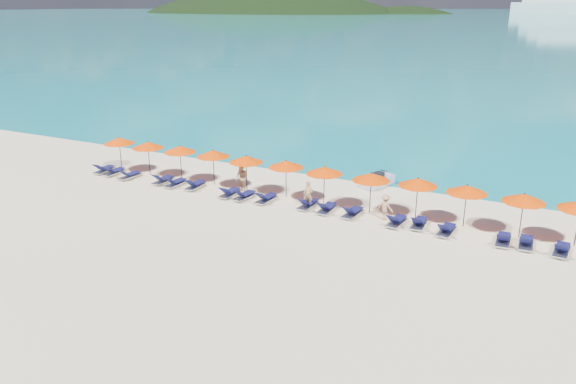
% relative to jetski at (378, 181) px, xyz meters
% --- Properties ---
extents(ground, '(1400.00, 1400.00, 0.00)m').
position_rel_jetski_xyz_m(ground, '(-2.87, -9.73, -0.36)').
color(ground, beige).
extents(sea, '(1600.00, 1300.00, 0.01)m').
position_rel_jetski_xyz_m(sea, '(-2.87, 650.27, -0.36)').
color(sea, '#1FA9B2').
rests_on(sea, ground).
extents(headland_main, '(374.00, 242.00, 126.50)m').
position_rel_jetski_xyz_m(headland_main, '(-302.87, 530.27, -38.36)').
color(headland_main, black).
rests_on(headland_main, ground).
extents(headland_small, '(162.00, 126.00, 85.50)m').
position_rel_jetski_xyz_m(headland_small, '(-152.87, 550.27, -35.36)').
color(headland_small, black).
rests_on(headland_small, ground).
extents(jetski, '(1.55, 2.61, 0.87)m').
position_rel_jetski_xyz_m(jetski, '(0.00, 0.00, 0.00)').
color(jetski, silver).
rests_on(jetski, ground).
extents(beachgoer_a, '(0.57, 0.39, 1.54)m').
position_rel_jetski_xyz_m(beachgoer_a, '(-2.25, -5.48, 0.41)').
color(beachgoer_a, tan).
rests_on(beachgoer_a, ground).
extents(beachgoer_b, '(1.02, 0.87, 1.81)m').
position_rel_jetski_xyz_m(beachgoer_b, '(-6.92, -4.92, 0.55)').
color(beachgoer_b, tan).
rests_on(beachgoer_b, ground).
extents(beachgoer_c, '(0.99, 0.63, 1.41)m').
position_rel_jetski_xyz_m(beachgoer_c, '(2.15, -5.30, 0.35)').
color(beachgoer_c, tan).
rests_on(beachgoer_c, ground).
extents(umbrella_0, '(2.10, 2.10, 2.28)m').
position_rel_jetski_xyz_m(umbrella_0, '(-16.90, -4.41, 1.66)').
color(umbrella_0, black).
rests_on(umbrella_0, ground).
extents(umbrella_1, '(2.10, 2.10, 2.28)m').
position_rel_jetski_xyz_m(umbrella_1, '(-14.33, -4.50, 1.66)').
color(umbrella_1, black).
rests_on(umbrella_1, ground).
extents(umbrella_2, '(2.10, 2.10, 2.28)m').
position_rel_jetski_xyz_m(umbrella_2, '(-11.80, -4.40, 1.66)').
color(umbrella_2, black).
rests_on(umbrella_2, ground).
extents(umbrella_3, '(2.10, 2.10, 2.28)m').
position_rel_jetski_xyz_m(umbrella_3, '(-9.30, -4.36, 1.66)').
color(umbrella_3, black).
rests_on(umbrella_3, ground).
extents(umbrella_4, '(2.10, 2.10, 2.28)m').
position_rel_jetski_xyz_m(umbrella_4, '(-6.79, -4.55, 1.66)').
color(umbrella_4, black).
rests_on(umbrella_4, ground).
extents(umbrella_5, '(2.10, 2.10, 2.28)m').
position_rel_jetski_xyz_m(umbrella_5, '(-4.16, -4.45, 1.66)').
color(umbrella_5, black).
rests_on(umbrella_5, ground).
extents(umbrella_6, '(2.10, 2.10, 2.28)m').
position_rel_jetski_xyz_m(umbrella_6, '(-1.67, -4.60, 1.66)').
color(umbrella_6, black).
rests_on(umbrella_6, ground).
extents(umbrella_7, '(2.10, 2.10, 2.28)m').
position_rel_jetski_xyz_m(umbrella_7, '(1.05, -4.58, 1.66)').
color(umbrella_7, black).
rests_on(umbrella_7, ground).
extents(umbrella_8, '(2.10, 2.10, 2.28)m').
position_rel_jetski_xyz_m(umbrella_8, '(3.53, -4.37, 1.66)').
color(umbrella_8, black).
rests_on(umbrella_8, ground).
extents(umbrella_9, '(2.10, 2.10, 2.28)m').
position_rel_jetski_xyz_m(umbrella_9, '(6.02, -4.42, 1.66)').
color(umbrella_9, black).
rests_on(umbrella_9, ground).
extents(umbrella_10, '(2.10, 2.10, 2.28)m').
position_rel_jetski_xyz_m(umbrella_10, '(8.71, -4.55, 1.66)').
color(umbrella_10, black).
rests_on(umbrella_10, ground).
extents(lounger_0, '(0.74, 1.74, 0.66)m').
position_rel_jetski_xyz_m(lounger_0, '(-17.38, -5.56, -0.12)').
color(lounger_0, silver).
rests_on(lounger_0, ground).
extents(lounger_1, '(0.65, 1.71, 0.66)m').
position_rel_jetski_xyz_m(lounger_1, '(-16.42, -5.64, -0.12)').
color(lounger_1, silver).
rests_on(lounger_1, ground).
extents(lounger_2, '(0.77, 1.75, 0.66)m').
position_rel_jetski_xyz_m(lounger_2, '(-14.92, -5.81, -0.12)').
color(lounger_2, silver).
rests_on(lounger_2, ground).
extents(lounger_3, '(0.64, 1.71, 0.66)m').
position_rel_jetski_xyz_m(lounger_3, '(-12.33, -5.62, -0.12)').
color(lounger_3, silver).
rests_on(lounger_3, ground).
extents(lounger_4, '(0.68, 1.72, 0.66)m').
position_rel_jetski_xyz_m(lounger_4, '(-11.26, -5.74, -0.12)').
color(lounger_4, silver).
rests_on(lounger_4, ground).
extents(lounger_5, '(0.73, 1.74, 0.66)m').
position_rel_jetski_xyz_m(lounger_5, '(-9.87, -5.57, -0.12)').
color(lounger_5, silver).
rests_on(lounger_5, ground).
extents(lounger_6, '(0.66, 1.71, 0.66)m').
position_rel_jetski_xyz_m(lounger_6, '(-7.19, -5.87, -0.12)').
color(lounger_6, silver).
rests_on(lounger_6, ground).
extents(lounger_7, '(0.78, 1.75, 0.66)m').
position_rel_jetski_xyz_m(lounger_7, '(-6.15, -5.88, -0.12)').
color(lounger_7, silver).
rests_on(lounger_7, ground).
extents(lounger_8, '(0.73, 1.74, 0.66)m').
position_rel_jetski_xyz_m(lounger_8, '(-4.77, -5.75, -0.12)').
color(lounger_8, silver).
rests_on(lounger_8, ground).
extents(lounger_9, '(0.72, 1.73, 0.66)m').
position_rel_jetski_xyz_m(lounger_9, '(-2.22, -5.54, -0.12)').
color(lounger_9, silver).
rests_on(lounger_9, ground).
extents(lounger_10, '(0.64, 1.71, 0.66)m').
position_rel_jetski_xyz_m(lounger_10, '(-1.04, -5.66, -0.12)').
color(lounger_10, silver).
rests_on(lounger_10, ground).
extents(lounger_11, '(0.76, 1.74, 0.66)m').
position_rel_jetski_xyz_m(lounger_11, '(0.45, -5.63, -0.12)').
color(lounger_11, silver).
rests_on(lounger_11, ground).
extents(lounger_12, '(0.79, 1.75, 0.66)m').
position_rel_jetski_xyz_m(lounger_12, '(2.92, -5.77, -0.12)').
color(lounger_12, silver).
rests_on(lounger_12, ground).
extents(lounger_13, '(0.70, 1.73, 0.66)m').
position_rel_jetski_xyz_m(lounger_13, '(4.02, -5.51, -0.12)').
color(lounger_13, silver).
rests_on(lounger_13, ground).
extents(lounger_14, '(0.73, 1.74, 0.66)m').
position_rel_jetski_xyz_m(lounger_14, '(5.46, -5.80, -0.12)').
color(lounger_14, silver).
rests_on(lounger_14, ground).
extents(lounger_15, '(0.67, 1.72, 0.66)m').
position_rel_jetski_xyz_m(lounger_15, '(8.12, -5.77, -0.12)').
color(lounger_15, silver).
rests_on(lounger_15, ground).
extents(lounger_16, '(0.71, 1.73, 0.66)m').
position_rel_jetski_xyz_m(lounger_16, '(9.12, -5.67, -0.12)').
color(lounger_16, silver).
rests_on(lounger_16, ground).
extents(lounger_17, '(0.76, 1.74, 0.66)m').
position_rel_jetski_xyz_m(lounger_17, '(10.64, -5.79, -0.12)').
color(lounger_17, silver).
rests_on(lounger_17, ground).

